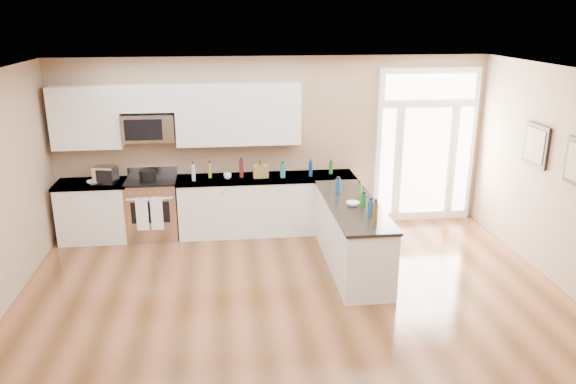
% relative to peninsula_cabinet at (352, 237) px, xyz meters
% --- Properties ---
extents(ground, '(8.00, 8.00, 0.00)m').
position_rel_peninsula_cabinet_xyz_m(ground, '(-0.93, -2.24, -0.43)').
color(ground, '#513016').
extents(room_shell, '(8.00, 8.00, 8.00)m').
position_rel_peninsula_cabinet_xyz_m(room_shell, '(-0.93, -2.24, 1.27)').
color(room_shell, '#A08265').
rests_on(room_shell, ground).
extents(back_cabinet_left, '(1.10, 0.66, 0.94)m').
position_rel_peninsula_cabinet_xyz_m(back_cabinet_left, '(-3.80, 1.45, 0.00)').
color(back_cabinet_left, silver).
rests_on(back_cabinet_left, ground).
extents(back_cabinet_right, '(2.85, 0.66, 0.94)m').
position_rel_peninsula_cabinet_xyz_m(back_cabinet_right, '(-1.08, 1.45, 0.00)').
color(back_cabinet_right, silver).
rests_on(back_cabinet_right, ground).
extents(peninsula_cabinet, '(0.69, 2.32, 0.94)m').
position_rel_peninsula_cabinet_xyz_m(peninsula_cabinet, '(0.00, 0.00, 0.00)').
color(peninsula_cabinet, silver).
rests_on(peninsula_cabinet, ground).
extents(upper_cabinet_left, '(1.04, 0.33, 0.95)m').
position_rel_peninsula_cabinet_xyz_m(upper_cabinet_left, '(-3.81, 1.59, 1.49)').
color(upper_cabinet_left, silver).
rests_on(upper_cabinet_left, room_shell).
extents(upper_cabinet_right, '(1.94, 0.33, 0.95)m').
position_rel_peninsula_cabinet_xyz_m(upper_cabinet_right, '(-1.50, 1.59, 1.49)').
color(upper_cabinet_right, silver).
rests_on(upper_cabinet_right, room_shell).
extents(upper_cabinet_short, '(0.82, 0.33, 0.40)m').
position_rel_peninsula_cabinet_xyz_m(upper_cabinet_short, '(-2.88, 1.59, 1.77)').
color(upper_cabinet_short, silver).
rests_on(upper_cabinet_short, room_shell).
extents(microwave, '(0.78, 0.41, 0.42)m').
position_rel_peninsula_cabinet_xyz_m(microwave, '(-2.88, 1.56, 1.33)').
color(microwave, silver).
rests_on(microwave, room_shell).
extents(entry_door, '(1.70, 0.10, 2.60)m').
position_rel_peninsula_cabinet_xyz_m(entry_door, '(1.62, 1.71, 0.87)').
color(entry_door, white).
rests_on(entry_door, ground).
extents(wall_art_near, '(0.05, 0.58, 0.58)m').
position_rel_peninsula_cabinet_xyz_m(wall_art_near, '(2.54, -0.04, 1.27)').
color(wall_art_near, black).
rests_on(wall_art_near, room_shell).
extents(kitchen_range, '(0.78, 0.69, 1.08)m').
position_rel_peninsula_cabinet_xyz_m(kitchen_range, '(-2.90, 1.45, 0.04)').
color(kitchen_range, silver).
rests_on(kitchen_range, ground).
extents(stockpot, '(0.29, 0.29, 0.19)m').
position_rel_peninsula_cabinet_xyz_m(stockpot, '(-2.93, 1.38, 0.61)').
color(stockpot, black).
rests_on(stockpot, kitchen_range).
extents(toaster_oven, '(0.37, 0.32, 0.27)m').
position_rel_peninsula_cabinet_xyz_m(toaster_oven, '(-3.55, 1.37, 0.64)').
color(toaster_oven, silver).
rests_on(toaster_oven, back_cabinet_left).
extents(cardboard_box, '(0.24, 0.18, 0.19)m').
position_rel_peninsula_cabinet_xyz_m(cardboard_box, '(-1.17, 1.43, 0.60)').
color(cardboard_box, olive).
rests_on(cardboard_box, back_cabinet_right).
extents(bowl_left, '(0.26, 0.26, 0.05)m').
position_rel_peninsula_cabinet_xyz_m(bowl_left, '(-3.73, 1.34, 0.53)').
color(bowl_left, white).
rests_on(bowl_left, back_cabinet_left).
extents(bowl_peninsula, '(0.23, 0.23, 0.06)m').
position_rel_peninsula_cabinet_xyz_m(bowl_peninsula, '(-0.03, -0.11, 0.53)').
color(bowl_peninsula, white).
rests_on(bowl_peninsula, peninsula_cabinet).
extents(cup_counter, '(0.15, 0.15, 0.09)m').
position_rel_peninsula_cabinet_xyz_m(cup_counter, '(-1.70, 1.39, 0.55)').
color(cup_counter, white).
rests_on(cup_counter, back_cabinet_right).
extents(counter_bottles, '(2.40, 2.40, 0.30)m').
position_rel_peninsula_cabinet_xyz_m(counter_bottles, '(-0.60, 0.68, 0.62)').
color(counter_bottles, '#19591E').
rests_on(counter_bottles, back_cabinet_right).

